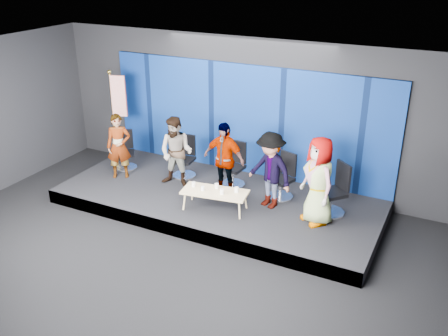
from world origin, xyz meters
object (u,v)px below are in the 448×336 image
at_px(coffee_table, 215,193).
at_px(mug_b, 203,188).
at_px(chair_d, 282,183).
at_px(panelist_a, 119,146).
at_px(chair_b, 185,163).
at_px(panelist_b, 176,152).
at_px(panelist_e, 319,181).
at_px(mug_c, 217,186).
at_px(chair_a, 126,156).
at_px(mug_e, 237,190).
at_px(chair_e, 333,198).
at_px(flag_stand, 117,114).
at_px(mug_a, 194,184).
at_px(mug_d, 222,191).
at_px(panelist_d, 270,170).
at_px(chair_c, 234,171).
at_px(panelist_c, 224,159).

xyz_separation_m(coffee_table, mug_b, (-0.24, -0.08, 0.08)).
bearing_deg(chair_d, panelist_a, -150.29).
relative_size(chair_b, mug_b, 11.19).
relative_size(chair_b, panelist_b, 0.62).
relative_size(chair_b, panelist_e, 0.56).
bearing_deg(mug_c, panelist_a, 173.66).
xyz_separation_m(chair_a, mug_e, (3.35, -0.75, 0.16)).
bearing_deg(chair_b, chair_e, -9.96).
relative_size(mug_c, flag_stand, 0.04).
distance_m(mug_a, mug_e, 0.93).
xyz_separation_m(mug_b, mug_d, (0.42, 0.04, 0.01)).
height_order(chair_a, mug_b, chair_a).
relative_size(panelist_e, mug_d, 17.29).
bearing_deg(panelist_b, panelist_d, -6.53).
distance_m(panelist_e, mug_b, 2.35).
xyz_separation_m(chair_b, chair_c, (1.25, 0.08, 0.01)).
bearing_deg(chair_b, coffee_table, -45.46).
bearing_deg(mug_e, chair_a, 167.39).
height_order(chair_c, mug_e, chair_c).
height_order(chair_b, chair_d, chair_d).
xyz_separation_m(panelist_a, panelist_c, (2.58, 0.28, 0.06)).
bearing_deg(panelist_e, mug_e, -128.70).
height_order(mug_b, flag_stand, flag_stand).
distance_m(chair_d, mug_e, 1.17).
bearing_deg(panelist_a, mug_c, -39.20).
distance_m(chair_b, mug_c, 1.70).
height_order(panelist_e, flag_stand, flag_stand).
bearing_deg(panelist_c, chair_a, -179.82).
relative_size(panelist_b, mug_c, 16.20).
bearing_deg(mug_d, flag_stand, 159.54).
relative_size(panelist_b, flag_stand, 0.70).
relative_size(mug_a, flag_stand, 0.04).
distance_m(chair_b, chair_d, 2.45).
xyz_separation_m(panelist_a, mug_a, (2.24, -0.45, -0.30)).
xyz_separation_m(panelist_c, mug_b, (-0.08, -0.81, -0.37)).
relative_size(panelist_d, mug_d, 15.94).
relative_size(panelist_a, chair_c, 1.50).
relative_size(chair_a, panelist_e, 0.53).
relative_size(chair_e, panelist_e, 0.62).
xyz_separation_m(chair_d, mug_c, (-1.08, -0.99, 0.13)).
relative_size(panelist_c, mug_a, 16.97).
distance_m(chair_b, mug_e, 2.08).
bearing_deg(panelist_d, mug_b, -129.01).
xyz_separation_m(panelist_a, panelist_d, (3.68, 0.19, 0.05)).
height_order(chair_e, mug_b, chair_e).
xyz_separation_m(chair_c, mug_e, (0.57, -1.07, 0.13)).
bearing_deg(chair_c, flag_stand, -177.11).
bearing_deg(coffee_table, chair_a, 162.86).
bearing_deg(chair_a, chair_d, -29.62).
distance_m(chair_c, panelist_e, 2.37).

